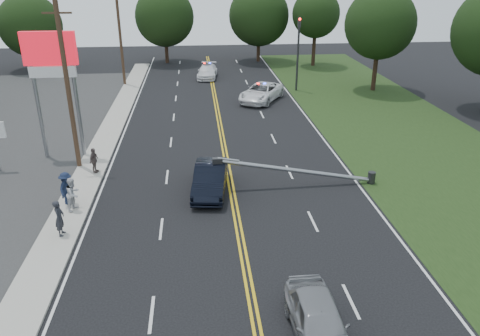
{
  "coord_description": "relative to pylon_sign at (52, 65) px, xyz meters",
  "views": [
    {
      "loc": [
        -1.8,
        -15.63,
        11.59
      ],
      "look_at": [
        0.39,
        7.03,
        1.7
      ],
      "focal_mm": 35.0,
      "sensor_mm": 36.0,
      "label": 1
    }
  ],
  "objects": [
    {
      "name": "utility_pole_far",
      "position": [
        1.3,
        20.0,
        -0.91
      ],
      "size": [
        1.6,
        0.28,
        10.0
      ],
      "color": "#382619",
      "rests_on": "ground"
    },
    {
      "name": "tree_9",
      "position": [
        26.55,
        15.39,
        0.46
      ],
      "size": [
        6.75,
        6.75,
        9.84
      ],
      "color": "black",
      "rests_on": "ground"
    },
    {
      "name": "sidewalk",
      "position": [
        2.1,
        -4.0,
        -5.94
      ],
      "size": [
        1.8,
        70.0,
        0.12
      ],
      "primitive_type": "cube",
      "color": "#AAA69A",
      "rests_on": "ground"
    },
    {
      "name": "emergency_a",
      "position": [
        14.73,
        12.36,
        -5.19
      ],
      "size": [
        5.19,
        6.37,
        1.61
      ],
      "primitive_type": "imported",
      "rotation": [
        0.0,
        0.0,
        -0.52
      ],
      "color": "white",
      "rests_on": "ground"
    },
    {
      "name": "tree_7",
      "position": [
        17.05,
        31.88,
        -0.25
      ],
      "size": [
        7.6,
        7.6,
        9.55
      ],
      "color": "black",
      "rests_on": "ground"
    },
    {
      "name": "traffic_signal",
      "position": [
        18.8,
        16.0,
        -1.79
      ],
      "size": [
        0.28,
        0.41,
        7.05
      ],
      "color": "#2D2D30",
      "rests_on": "ground"
    },
    {
      "name": "waiting_sedan",
      "position": [
        12.47,
        -17.76,
        -5.25
      ],
      "size": [
        1.8,
        4.38,
        1.49
      ],
      "primitive_type": "imported",
      "rotation": [
        0.0,
        0.0,
        0.01
      ],
      "color": "gray",
      "rests_on": "ground"
    },
    {
      "name": "pylon_sign",
      "position": [
        0.0,
        0.0,
        0.0
      ],
      "size": [
        3.2,
        0.35,
        8.0
      ],
      "color": "gray",
      "rests_on": "ground"
    },
    {
      "name": "bystander_b",
      "position": [
        2.34,
        -7.82,
        -5.0
      ],
      "size": [
        0.93,
        1.04,
        1.76
      ],
      "primitive_type": "imported",
      "rotation": [
        0.0,
        0.0,
        1.19
      ],
      "color": "#B9B9BF",
      "rests_on": "sidewalk"
    },
    {
      "name": "bystander_d",
      "position": [
        2.49,
        -3.14,
        -5.11
      ],
      "size": [
        0.63,
        0.97,
        1.54
      ],
      "primitive_type": "imported",
      "rotation": [
        0.0,
        0.0,
        1.27
      ],
      "color": "#5B4D49",
      "rests_on": "sidewalk"
    },
    {
      "name": "tree_6",
      "position": [
        5.18,
        31.99,
        -0.31
      ],
      "size": [
        7.3,
        7.3,
        9.34
      ],
      "color": "black",
      "rests_on": "ground"
    },
    {
      "name": "crashed_sedan",
      "position": [
        9.31,
        -6.21,
        -5.2
      ],
      "size": [
        2.24,
        4.98,
        1.59
      ],
      "primitive_type": "imported",
      "rotation": [
        0.0,
        0.0,
        -0.12
      ],
      "color": "black",
      "rests_on": "ground"
    },
    {
      "name": "ground",
      "position": [
        10.5,
        -14.0,
        -6.0
      ],
      "size": [
        120.0,
        120.0,
        0.0
      ],
      "primitive_type": "plane",
      "color": "black",
      "rests_on": "ground"
    },
    {
      "name": "fallen_streetlight",
      "position": [
        14.69,
        -6.0,
        -5.08
      ],
      "size": [
        9.36,
        0.44,
        1.91
      ],
      "color": "#2D2D30",
      "rests_on": "ground"
    },
    {
      "name": "emergency_b",
      "position": [
        10.08,
        22.58,
        -5.28
      ],
      "size": [
        2.57,
        5.14,
        1.43
      ],
      "primitive_type": "imported",
      "rotation": [
        0.0,
        0.0,
        -0.12
      ],
      "color": "white",
      "rests_on": "ground"
    },
    {
      "name": "centerline_yellow",
      "position": [
        10.5,
        -4.0,
        -5.99
      ],
      "size": [
        0.36,
        80.0,
        0.0
      ],
      "primitive_type": "cube",
      "color": "gold",
      "rests_on": "ground"
    },
    {
      "name": "tree_8",
      "position": [
        23.52,
        28.37,
        0.2
      ],
      "size": [
        5.73,
        5.73,
        9.08
      ],
      "color": "black",
      "rests_on": "ground"
    },
    {
      "name": "grass_verge",
      "position": [
        24.0,
        -4.0,
        -5.99
      ],
      "size": [
        12.0,
        80.0,
        0.01
      ],
      "primitive_type": "cube",
      "color": "#1C3113",
      "rests_on": "ground"
    },
    {
      "name": "utility_pole_mid",
      "position": [
        1.3,
        -2.0,
        -0.91
      ],
      "size": [
        1.6,
        0.28,
        10.0
      ],
      "color": "#382619",
      "rests_on": "ground"
    },
    {
      "name": "bystander_c",
      "position": [
        1.84,
        -7.11,
        -5.0
      ],
      "size": [
        0.88,
        1.25,
        1.75
      ],
      "primitive_type": "imported",
      "rotation": [
        0.0,
        0.0,
        1.36
      ],
      "color": "#17213B",
      "rests_on": "sidewalk"
    },
    {
      "name": "tree_5",
      "position": [
        -10.28,
        29.22,
        -0.86
      ],
      "size": [
        7.22,
        7.22,
        8.75
      ],
      "color": "black",
      "rests_on": "ground"
    },
    {
      "name": "bystander_a",
      "position": [
        2.27,
        -10.25,
        -5.01
      ],
      "size": [
        0.42,
        0.64,
        1.73
      ],
      "primitive_type": "imported",
      "rotation": [
        0.0,
        0.0,
        1.56
      ],
      "color": "#26272E",
      "rests_on": "sidewalk"
    }
  ]
}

